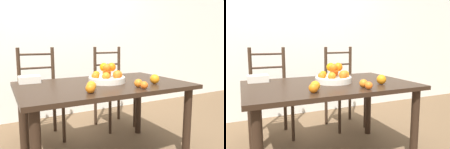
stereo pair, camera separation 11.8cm
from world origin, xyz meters
The scene contains 11 objects.
wall_back centered at (0.00, 1.50, 1.30)m, with size 8.00×0.06×2.60m.
dining_table centered at (0.00, 0.00, 0.63)m, with size 1.46×0.92×0.73m.
fruit_bowl centered at (0.05, 0.02, 0.78)m, with size 0.33×0.33×0.18m.
orange_loose_0 centered at (-0.25, -0.31, 0.77)m, with size 0.07×0.07×0.07m.
orange_loose_1 centered at (0.39, -0.23, 0.77)m, with size 0.08×0.08×0.08m.
orange_loose_2 centered at (0.17, -0.29, 0.77)m, with size 0.07×0.07×0.07m.
orange_loose_3 centered at (-0.22, -0.24, 0.77)m, with size 0.07×0.07×0.07m.
orange_loose_4 centered at (0.18, -0.37, 0.76)m, with size 0.06×0.06×0.06m.
chair_left centered at (-0.42, 0.76, 0.49)m, with size 0.44×0.42×1.04m.
chair_right centered at (0.50, 0.76, 0.49)m, with size 0.46×0.44×1.04m.
book_stack centered at (-0.58, 0.33, 0.76)m, with size 0.18×0.14×0.06m.
Camera 2 is at (-0.72, -1.78, 1.08)m, focal length 35.00 mm.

